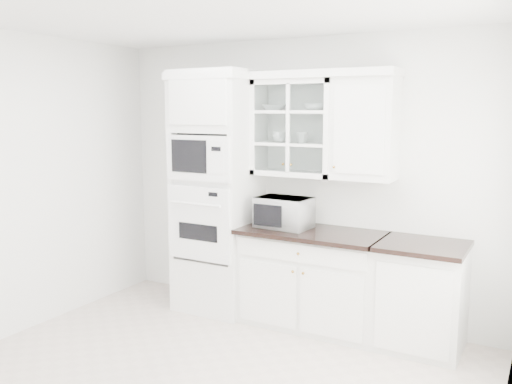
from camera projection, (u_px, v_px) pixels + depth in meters
The scene contains 13 objects.
ground at pixel (199, 384), 4.02m from camera, with size 4.00×3.50×0.01m, color #BFAEA3.
room_shell at pixel (228, 141), 4.12m from camera, with size 4.00×3.50×2.70m.
oven_column at pixel (217, 192), 5.42m from camera, with size 0.76×0.68×2.40m.
base_cabinet_run at pixel (312, 278), 5.07m from camera, with size 1.32×0.67×0.92m.
extra_base_cabinet at pixel (421, 295), 4.58m from camera, with size 0.72×0.67×0.92m.
upper_cabinet_glass at pixel (296, 128), 5.10m from camera, with size 0.80×0.33×0.90m.
upper_cabinet_solid at pixel (365, 129), 4.77m from camera, with size 0.55×0.33×0.90m, color white.
crown_molding at pixel (285, 76), 5.05m from camera, with size 2.14×0.38×0.07m, color white.
countertop_microwave at pixel (285, 212), 5.10m from camera, with size 0.49×0.41×0.29m, color white.
bowl_a at pixel (274, 108), 5.16m from camera, with size 0.23×0.23×0.06m, color white.
bowl_b at pixel (316, 107), 4.96m from camera, with size 0.21×0.21×0.07m, color white.
cup_a at pixel (279, 137), 5.17m from camera, with size 0.13×0.13×0.10m, color white.
cup_b at pixel (302, 138), 5.06m from camera, with size 0.11×0.11×0.10m, color white.
Camera 1 is at (2.20, -3.08, 2.01)m, focal length 38.00 mm.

